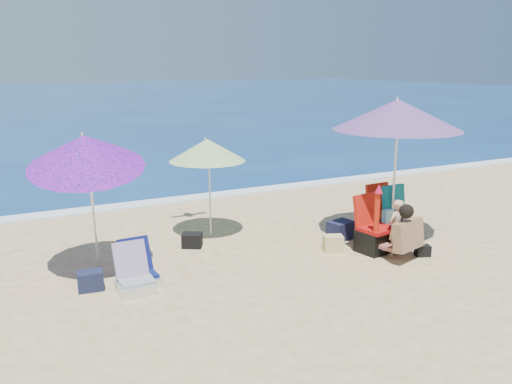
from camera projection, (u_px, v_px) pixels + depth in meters
name	position (u px, v px, depth m)	size (l,w,h in m)	color
ground	(305.00, 278.00, 7.72)	(120.00, 120.00, 0.00)	#D8BC84
sea	(34.00, 99.00, 46.76)	(120.00, 80.00, 0.12)	navy
foam	(187.00, 199.00, 12.14)	(120.00, 0.50, 0.04)	white
umbrella_turquoise	(397.00, 115.00, 8.89)	(2.41, 2.41, 2.50)	silver
umbrella_striped	(207.00, 150.00, 9.21)	(1.45, 1.45, 1.80)	silver
umbrella_blue	(85.00, 151.00, 7.41)	(2.01, 2.06, 2.24)	white
furled_umbrella	(377.00, 218.00, 8.39)	(0.13, 0.13, 1.20)	red
chair_navy	(140.00, 274.00, 7.43)	(0.49, 0.61, 0.63)	#0E1B4E
chair_rainbow	(134.00, 279.00, 7.23)	(0.49, 0.59, 0.64)	#CE7448
camp_chair_left	(374.00, 235.00, 8.74)	(0.63, 0.65, 0.94)	#A20D0B
camp_chair_right	(385.00, 216.00, 9.63)	(0.58, 0.67, 0.95)	#B02C0C
person_center	(400.00, 231.00, 8.41)	(0.68, 0.76, 0.94)	tan
bag_navy_a	(90.00, 281.00, 7.28)	(0.37, 0.28, 0.27)	#171C33
bag_black_a	(192.00, 240.00, 8.98)	(0.41, 0.37, 0.24)	black
bag_tan	(333.00, 243.00, 8.78)	(0.37, 0.32, 0.27)	tan
bag_navy_b	(341.00, 230.00, 9.40)	(0.49, 0.41, 0.32)	#161931
bag_black_b	(423.00, 251.00, 8.57)	(0.27, 0.23, 0.18)	black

